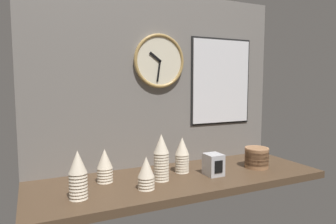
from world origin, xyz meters
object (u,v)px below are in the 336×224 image
(cup_stack_center, at_px, (161,157))
(napkin_dispenser, at_px, (213,165))
(cup_stack_center_left, at_px, (146,173))
(wall_clock, at_px, (159,61))
(cup_stack_center_right, at_px, (182,155))
(menu_board, at_px, (221,82))
(bowl_stack_far_right, at_px, (257,157))
(cup_stack_left, at_px, (105,165))
(cup_stack_far_left, at_px, (78,175))

(cup_stack_center, bearing_deg, napkin_dispenser, -8.14)
(cup_stack_center_left, distance_m, napkin_dispenser, 0.42)
(wall_clock, bearing_deg, cup_stack_center_right, -71.37)
(menu_board, bearing_deg, cup_stack_center_left, -152.06)
(cup_stack_center, height_order, menu_board, menu_board)
(bowl_stack_far_right, height_order, menu_board, menu_board)
(cup_stack_center, xyz_separation_m, napkin_dispenser, (0.30, -0.04, -0.06))
(cup_stack_left, distance_m, napkin_dispenser, 0.59)
(cup_stack_left, relative_size, cup_stack_center, 0.71)
(cup_stack_far_left, distance_m, cup_stack_center_left, 0.32)
(cup_stack_center_left, bearing_deg, napkin_dispenser, 6.20)
(wall_clock, relative_size, napkin_dispenser, 2.72)
(cup_stack_center_left, xyz_separation_m, napkin_dispenser, (0.41, 0.04, -0.02))
(bowl_stack_far_right, xyz_separation_m, napkin_dispenser, (-0.32, -0.02, -0.00))
(cup_stack_left, relative_size, bowl_stack_far_right, 1.22)
(napkin_dispenser, bearing_deg, cup_stack_far_left, -177.42)
(cup_stack_left, distance_m, wall_clock, 0.69)
(cup_stack_far_left, height_order, cup_stack_center, cup_stack_center)
(cup_stack_center_right, xyz_separation_m, wall_clock, (-0.06, 0.18, 0.54))
(cup_stack_center_right, relative_size, cup_stack_center_left, 1.27)
(cup_stack_center_right, xyz_separation_m, napkin_dispenser, (0.13, -0.12, -0.04))
(bowl_stack_far_right, relative_size, napkin_dispenser, 1.20)
(cup_stack_left, distance_m, cup_stack_far_left, 0.23)
(cup_stack_center, xyz_separation_m, bowl_stack_far_right, (0.62, -0.02, -0.06))
(cup_stack_left, bearing_deg, cup_stack_far_left, -132.40)
(cup_stack_center_left, height_order, napkin_dispenser, cup_stack_center_left)
(cup_stack_left, distance_m, cup_stack_center, 0.29)
(cup_stack_far_left, xyz_separation_m, cup_stack_center_right, (0.60, 0.16, -0.01))
(cup_stack_center, bearing_deg, wall_clock, 68.41)
(cup_stack_center, xyz_separation_m, menu_board, (0.56, 0.27, 0.39))
(menu_board, bearing_deg, napkin_dispenser, -129.77)
(cup_stack_center_right, relative_size, bowl_stack_far_right, 1.42)
(cup_stack_far_left, relative_size, napkin_dispenser, 1.82)
(bowl_stack_far_right, distance_m, menu_board, 0.54)
(cup_stack_left, distance_m, bowl_stack_far_right, 0.90)
(napkin_dispenser, bearing_deg, cup_stack_center, 171.86)
(menu_board, bearing_deg, bowl_stack_far_right, -78.52)
(cup_stack_far_left, distance_m, menu_board, 1.12)
(cup_stack_center_right, distance_m, cup_stack_center_left, 0.33)
(cup_stack_center_right, distance_m, bowl_stack_far_right, 0.47)
(cup_stack_far_left, distance_m, napkin_dispenser, 0.73)
(cup_stack_left, xyz_separation_m, napkin_dispenser, (0.57, -0.14, -0.03))
(cup_stack_far_left, relative_size, bowl_stack_far_right, 1.52)
(bowl_stack_far_right, xyz_separation_m, wall_clock, (-0.51, 0.29, 0.57))
(cup_stack_center_left, bearing_deg, wall_clock, 57.63)
(cup_stack_left, bearing_deg, cup_stack_center, -19.53)
(cup_stack_left, height_order, bowl_stack_far_right, cup_stack_left)
(cup_stack_left, relative_size, menu_board, 0.30)
(cup_stack_far_left, xyz_separation_m, cup_stack_center, (0.43, 0.08, 0.01))
(cup_stack_center_right, height_order, cup_stack_center, cup_stack_center)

